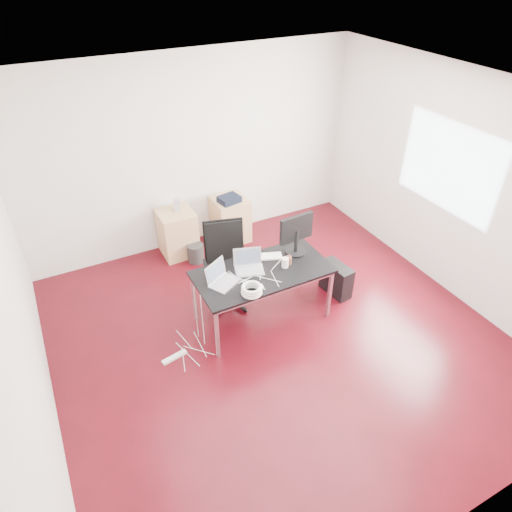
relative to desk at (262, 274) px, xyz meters
name	(u,v)px	position (x,y,z in m)	size (l,w,h in m)	color
room_shell	(284,239)	(0.03, -0.40, 0.73)	(5.00, 5.00, 5.00)	#3B060E
desk	(262,274)	(0.00, 0.00, 0.00)	(1.60, 0.80, 0.73)	black
office_chair	(226,261)	(-0.23, 0.54, -0.07)	(0.59, 0.61, 1.08)	black
filing_cabinet_left	(178,233)	(-0.44, 1.83, -0.33)	(0.50, 0.50, 0.70)	tan
filing_cabinet_right	(230,219)	(0.42, 1.83, -0.33)	(0.50, 0.50, 0.70)	tan
pc_tower	(336,279)	(1.10, -0.02, -0.46)	(0.20, 0.45, 0.44)	black
wastebasket	(196,253)	(-0.29, 1.52, -0.54)	(0.24, 0.24, 0.28)	black
power_strip	(174,357)	(-1.21, -0.15, -0.66)	(0.30, 0.06, 0.04)	white
laptop_left	(221,278)	(-0.51, 0.03, 0.11)	(0.41, 0.38, 0.23)	silver
laptop_right	(249,265)	(-0.12, 0.11, 0.11)	(0.39, 0.34, 0.23)	silver
monitor	(296,232)	(0.55, 0.16, 0.34)	(0.45, 0.26, 0.51)	black
keyboard	(264,257)	(0.14, 0.23, 0.06)	(0.44, 0.14, 0.02)	white
cup_white	(285,263)	(0.27, -0.05, 0.11)	(0.08, 0.08, 0.12)	white
cup_brown	(288,260)	(0.34, -0.02, 0.10)	(0.08, 0.08, 0.10)	#5B2C1F
cable_coil	(252,290)	(-0.30, -0.31, 0.11)	(0.24, 0.24, 0.11)	white
power_adapter	(260,287)	(-0.17, -0.27, 0.07)	(0.07, 0.07, 0.03)	white
speaker	(177,205)	(-0.39, 1.88, 0.11)	(0.09, 0.08, 0.18)	#9E9E9E
navy_garment	(229,199)	(0.38, 1.76, 0.07)	(0.30, 0.24, 0.09)	black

